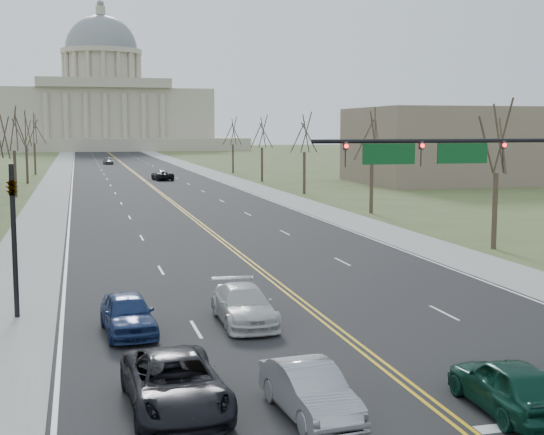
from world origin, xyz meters
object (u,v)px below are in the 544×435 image
signal_mast (461,164)px  car_nb_inner_lead (509,385)px  signal_left (13,223)px  car_far_nb (162,175)px  car_sb_inner_second (244,305)px  car_sb_outer_second (128,314)px  car_far_sb (108,161)px  car_sb_inner_lead (310,390)px  car_sb_outer_lead (175,383)px

signal_mast → car_nb_inner_lead: 15.63m
signal_left → car_far_nb: (14.04, 76.85, -2.99)m
car_nb_inner_lead → car_sb_inner_second: bearing=-64.4°
car_sb_outer_second → car_far_sb: 129.68m
car_sb_outer_second → car_far_sb: car_sb_outer_second is taller
car_nb_inner_lead → car_sb_outer_second: bearing=-46.9°
car_sb_inner_second → car_sb_outer_second: size_ratio=1.12×
car_nb_inner_lead → car_sb_inner_lead: size_ratio=1.05×
signal_mast → car_sb_inner_second: bearing=-163.7°
signal_mast → car_nb_inner_lead: signal_mast is taller
car_sb_inner_lead → car_sb_inner_second: 9.48m
signal_left → car_far_sb: bearing=86.2°
car_far_nb → car_sb_inner_second: bearing=78.5°
signal_left → car_sb_outer_lead: size_ratio=1.14×
signal_left → car_nb_inner_lead: bearing=-46.0°
signal_mast → car_sb_outer_lead: (-14.19, -11.34, -5.02)m
signal_mast → car_sb_outer_lead: size_ratio=2.30×
car_sb_outer_second → car_far_nb: car_sb_outer_second is taller
signal_left → car_sb_inner_lead: size_ratio=1.47×
car_nb_inner_lead → car_sb_outer_second: 13.63m
car_far_sb → signal_mast: bearing=-93.2°
car_nb_inner_lead → car_sb_inner_second: 11.55m
car_sb_inner_lead → signal_left: bearing=117.4°
car_nb_inner_lead → car_far_sb: car_nb_inner_lead is taller
car_sb_inner_lead → car_sb_outer_second: 9.95m
car_nb_inner_lead → signal_mast: bearing=-111.8°
car_nb_inner_lead → car_sb_outer_second: size_ratio=1.00×
signal_mast → car_sb_inner_second: 12.09m
car_sb_inner_second → car_far_nb: 80.13m
signal_mast → car_far_nb: 77.17m
car_sb_outer_second → signal_mast: bearing=9.1°
car_nb_inner_lead → car_far_sb: size_ratio=1.06×
car_nb_inner_lead → car_sb_inner_lead: (-5.08, 1.06, -0.06)m
car_sb_inner_lead → signal_mast: bearing=43.7°
car_sb_outer_lead → car_far_nb: bearing=81.8°
signal_mast → signal_left: signal_mast is taller
signal_mast → car_sb_inner_second: (-10.55, -3.08, -5.05)m
car_sb_inner_lead → car_far_sb: size_ratio=1.01×
car_nb_inner_lead → car_far_nb: (0.91, 90.47, -0.02)m
car_sb_inner_second → car_sb_outer_second: car_sb_outer_second is taller
car_sb_outer_second → car_far_sb: bearing=84.1°
signal_left → car_sb_inner_lead: bearing=-57.3°
car_sb_outer_lead → car_sb_inner_second: car_sb_outer_lead is taller
car_sb_outer_lead → car_far_nb: car_sb_outer_lead is taller
signal_left → car_sb_inner_lead: (8.06, -12.55, -3.03)m
signal_left → car_sb_inner_second: (8.40, -3.08, -3.00)m
signal_left → car_far_nb: size_ratio=1.18×
car_sb_inner_second → signal_mast: bearing=16.5°
car_nb_inner_lead → car_sb_outer_second: (-9.08, 10.17, 0.00)m
car_far_nb → car_sb_outer_second: bearing=75.4°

